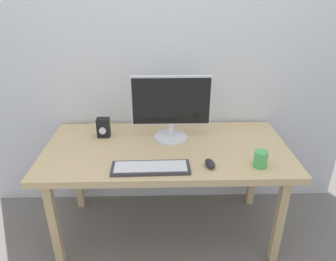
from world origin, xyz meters
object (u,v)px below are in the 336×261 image
object	(u,v)px
audio_controller	(103,128)
coffee_mug	(261,159)
monitor	(171,107)
mouse	(210,164)
keyboard_primary	(151,168)
desk	(166,155)

from	to	relation	value
audio_controller	coffee_mug	bearing A→B (deg)	-23.38
monitor	coffee_mug	bearing A→B (deg)	-36.91
monitor	mouse	world-z (taller)	monitor
keyboard_primary	mouse	size ratio (longest dim) A/B	4.63
mouse	monitor	bearing A→B (deg)	107.25
mouse	audio_controller	world-z (taller)	audio_controller
desk	coffee_mug	bearing A→B (deg)	-25.09
audio_controller	keyboard_primary	bearing A→B (deg)	-52.34
coffee_mug	monitor	bearing A→B (deg)	143.09
monitor	mouse	distance (m)	0.49
desk	keyboard_primary	distance (m)	0.30
keyboard_primary	coffee_mug	xyz separation A→B (m)	(0.64, 0.02, 0.04)
monitor	coffee_mug	xyz separation A→B (m)	(0.51, -0.39, -0.19)
desk	monitor	world-z (taller)	monitor
desk	coffee_mug	size ratio (longest dim) A/B	16.20
keyboard_primary	desk	bearing A→B (deg)	70.34
monitor	audio_controller	world-z (taller)	monitor
audio_controller	coffee_mug	world-z (taller)	audio_controller
keyboard_primary	audio_controller	world-z (taller)	audio_controller
keyboard_primary	coffee_mug	distance (m)	0.65
coffee_mug	mouse	bearing A→B (deg)	179.00
mouse	desk	bearing A→B (deg)	122.54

